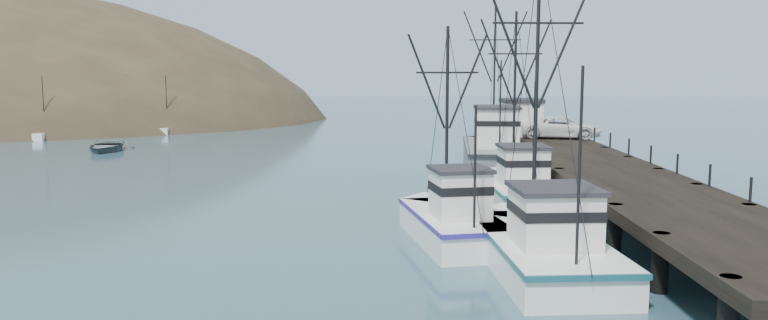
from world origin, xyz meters
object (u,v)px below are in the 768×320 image
Objects in this scene: trawler_near at (540,246)px; work_vessel at (494,152)px; trawler_far at (516,188)px; pickup_truck at (561,127)px; trawler_mid at (451,221)px; pier_shed at (521,117)px; pier at (608,174)px; motorboat at (106,151)px.

work_vessel reaches higher than trawler_near.
pickup_truck is at bearing 69.31° from trawler_far.
trawler_mid is 26.96m from pier_shed.
pier is 43.37m from motorboat.
motorboat is (-31.67, 10.95, -1.23)m from work_vessel.
trawler_mid is 1.67× the size of motorboat.
pier_shed reaches higher than pier.
trawler_near is 2.12× the size of motorboat.
work_vessel is 5.94m from pickup_truck.
trawler_near is 47.15m from motorboat.
trawler_far is 1.89× the size of motorboat.
pickup_truck is (5.20, 2.40, 1.58)m from work_vessel.
work_vessel is at bearing 85.98° from trawler_near.
pier_shed is at bearing 94.76° from pier.
work_vessel is at bearing 87.48° from trawler_far.
work_vessel is at bearing 125.35° from pickup_truck.
trawler_mid reaches higher than motorboat.
trawler_mid is at bearing -138.58° from pier.
pier_shed is (7.35, 25.81, 2.60)m from trawler_mid.
motorboat is at bearing 129.33° from trawler_near.
pickup_truck reaches higher than motorboat.
trawler_near is 1.12× the size of trawler_far.
trawler_far is 39.18m from motorboat.
trawler_far is at bearing 84.47° from trawler_near.
pickup_truck is at bearing 24.79° from work_vessel.
pier is 18.14m from pier_shed.
trawler_far reaches higher than pickup_truck.
work_vessel is at bearing 106.98° from pier.
trawler_mid is at bearing 124.86° from trawler_near.
trawler_far is 16.44m from pickup_truck.
pier is at bearing -7.60° from trawler_far.
trawler_mid is 2.93× the size of pier_shed.
trawler_mid is at bearing -55.23° from motorboat.
trawler_far is at bearing 169.87° from pickup_truck.
pier_shed is (2.62, 4.51, 2.19)m from work_vessel.
trawler_mid is 0.89× the size of trawler_far.
work_vessel is 2.41× the size of pickup_truck.
trawler_near is at bearing -94.02° from work_vessel.
trawler_far is at bearing 172.40° from pier.
pier is at bearing -39.44° from motorboat.
pickup_truck is (5.77, 15.27, 1.98)m from trawler_far.
pickup_truck reaches higher than pier.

